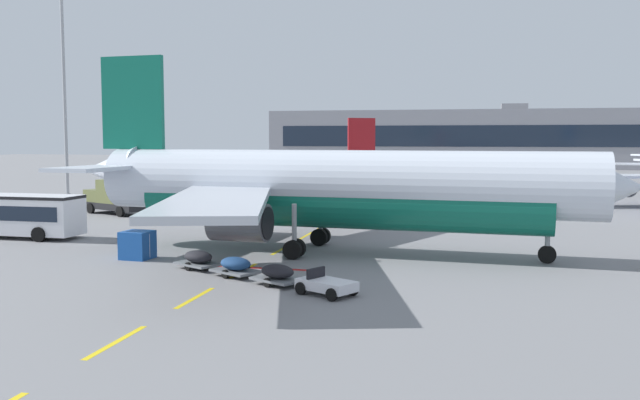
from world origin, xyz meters
TOP-DOWN VIEW (x-y plane):
  - ground at (40.00, 40.00)m, footprint 400.00×400.00m
  - apron_paint_markings at (18.00, 36.77)m, footprint 8.00×94.43m
  - airliner_foreground at (21.21, 27.77)m, footprint 34.80×34.56m
  - airliner_mid_left at (7.90, 60.79)m, footprint 24.54×23.04m
  - catering_truck at (-2.08, 43.83)m, footprint 7.36×5.15m
  - baggage_train at (19.46, 18.88)m, footprint 10.85×6.90m
  - uld_cargo_container at (10.88, 23.12)m, footprint 1.72×1.68m
  - apron_light_mast_near at (-15.58, 56.60)m, footprint 1.80×1.80m
  - terminal_satellite at (24.36, 156.86)m, footprint 87.54×23.30m

SIDE VIEW (x-z plane):
  - ground at x=40.00m, z-range 0.00..0.00m
  - apron_paint_markings at x=18.00m, z-range 0.00..0.01m
  - baggage_train at x=19.46m, z-range -0.04..1.10m
  - uld_cargo_container at x=10.88m, z-range 0.00..1.60m
  - catering_truck at x=-2.08m, z-range 0.08..3.22m
  - airliner_mid_left at x=7.90m, z-range -1.62..7.57m
  - airliner_foreground at x=21.21m, z-range -2.15..10.05m
  - terminal_satellite at x=24.36m, z-range -0.79..14.07m
  - apron_light_mast_near at x=-15.58m, z-range 3.22..32.59m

